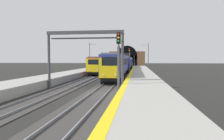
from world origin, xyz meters
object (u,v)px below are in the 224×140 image
object	(u,v)px
train_adjacent_platform	(110,63)
catenary_mast_far	(148,56)
railway_signal_far	(134,60)
railway_signal_mid	(129,59)
catenary_mast_near	(90,56)
train_main_approaching	(125,63)
railway_signal_near	(119,57)
overhead_signal_gantry	(85,45)

from	to	relation	value
train_adjacent_platform	catenary_mast_far	size ratio (longest dim) A/B	5.11
train_adjacent_platform	railway_signal_far	distance (m)	43.87
railway_signal_mid	catenary_mast_near	xyz separation A→B (m)	(17.25, 12.95, 1.05)
train_main_approaching	train_adjacent_platform	world-z (taller)	train_main_approaching
train_main_approaching	railway_signal_near	size ratio (longest dim) A/B	11.14
train_adjacent_platform	railway_signal_far	world-z (taller)	railway_signal_far
train_main_approaching	railway_signal_mid	bearing A→B (deg)	6.73
railway_signal_mid	overhead_signal_gantry	world-z (taller)	overhead_signal_gantry
railway_signal_far	catenary_mast_near	size ratio (longest dim) A/B	0.62
railway_signal_mid	catenary_mast_near	world-z (taller)	catenary_mast_near
train_adjacent_platform	catenary_mast_near	distance (m)	7.43
railway_signal_far	overhead_signal_gantry	world-z (taller)	overhead_signal_gantry
train_main_approaching	catenary_mast_near	world-z (taller)	catenary_mast_near
railway_signal_mid	overhead_signal_gantry	xyz separation A→B (m)	(-20.75, 4.01, 1.58)
catenary_mast_near	catenary_mast_far	world-z (taller)	catenary_mast_near
railway_signal_near	overhead_signal_gantry	world-z (taller)	overhead_signal_gantry
train_main_approaching	train_adjacent_platform	size ratio (longest dim) A/B	1.52
railway_signal_near	overhead_signal_gantry	size ratio (longest dim) A/B	0.67
train_main_approaching	catenary_mast_near	bearing A→B (deg)	-107.88
train_main_approaching	railway_signal_mid	world-z (taller)	railway_signal_mid
train_main_approaching	railway_signal_near	bearing A→B (deg)	2.11
railway_signal_mid	catenary_mast_far	world-z (taller)	catenary_mast_far
railway_signal_far	overhead_signal_gantry	distance (m)	79.11
train_main_approaching	overhead_signal_gantry	xyz separation A→B (m)	(-34.52, 2.24, 2.52)
train_adjacent_platform	railway_signal_near	distance (m)	38.94
train_main_approaching	catenary_mast_far	distance (m)	8.96
railway_signal_near	train_main_approaching	bearing A→B (deg)	-177.28
railway_signal_mid	catenary_mast_far	size ratio (longest dim) A/B	0.69
railway_signal_near	railway_signal_mid	bearing A→B (deg)	-180.00
train_main_approaching	overhead_signal_gantry	world-z (taller)	overhead_signal_gantry
train_main_approaching	train_adjacent_platform	distance (m)	4.61
railway_signal_mid	railway_signal_far	world-z (taller)	railway_signal_mid
railway_signal_far	catenary_mast_far	bearing A→B (deg)	7.21
train_main_approaching	railway_signal_near	distance (m)	37.42
train_main_approaching	catenary_mast_near	size ratio (longest dim) A/B	7.57
railway_signal_far	catenary_mast_near	distance (m)	43.01
overhead_signal_gantry	catenary_mast_near	bearing A→B (deg)	13.23
railway_signal_mid	catenary_mast_near	bearing A→B (deg)	-143.11
railway_signal_near	catenary_mast_near	xyz separation A→B (m)	(40.83, 12.95, 0.89)
catenary_mast_far	train_adjacent_platform	bearing A→B (deg)	112.35
railway_signal_far	catenary_mast_near	world-z (taller)	catenary_mast_near
railway_signal_near	catenary_mast_near	bearing A→B (deg)	-162.41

